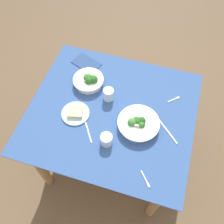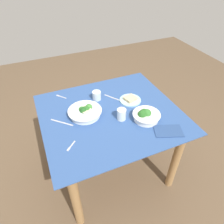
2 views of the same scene
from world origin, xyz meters
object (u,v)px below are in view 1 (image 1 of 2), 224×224
at_px(water_glass_center, 109,94).
at_px(table_knife_right, 168,132).
at_px(bread_side_plate, 75,113).
at_px(broccoli_bowl_near, 89,81).
at_px(broccoli_bowl_far, 138,124).
at_px(table_knife_left, 88,131).
at_px(fork_by_near_bowl, 174,99).
at_px(water_glass_side, 106,140).
at_px(napkin_folded_upper, 86,63).
at_px(fork_by_far_bowl, 146,180).

bearing_deg(water_glass_center, table_knife_right, 162.55).
bearing_deg(bread_side_plate, broccoli_bowl_near, -90.48).
bearing_deg(broccoli_bowl_far, water_glass_center, -32.13).
relative_size(broccoli_bowl_far, broccoli_bowl_near, 1.25).
relative_size(broccoli_bowl_near, table_knife_left, 1.18).
bearing_deg(fork_by_near_bowl, table_knife_left, 176.65).
distance_m(fork_by_near_bowl, table_knife_right, 0.26).
bearing_deg(water_glass_side, broccoli_bowl_far, -133.10).
bearing_deg(water_glass_side, table_knife_left, -17.09).
xyz_separation_m(water_glass_side, table_knife_left, (0.14, -0.04, -0.04)).
bearing_deg(table_knife_right, table_knife_left, -120.21).
height_order(broccoli_bowl_near, table_knife_right, broccoli_bowl_near).
bearing_deg(water_glass_center, napkin_folded_upper, -45.16).
distance_m(bread_side_plate, water_glass_center, 0.26).
relative_size(table_knife_left, table_knife_right, 0.93).
relative_size(broccoli_bowl_far, table_knife_left, 1.48).
bearing_deg(fork_by_near_bowl, table_knife_right, -132.13).
bearing_deg(broccoli_bowl_near, fork_by_near_bowl, -175.78).
relative_size(broccoli_bowl_near, water_glass_center, 2.36).
height_order(broccoli_bowl_far, bread_side_plate, broccoli_bowl_far).
xyz_separation_m(broccoli_bowl_near, water_glass_center, (-0.17, 0.08, 0.01)).
height_order(water_glass_side, table_knife_right, water_glass_side).
xyz_separation_m(broccoli_bowl_near, bread_side_plate, (0.00, 0.27, -0.03)).
xyz_separation_m(broccoli_bowl_far, table_knife_left, (0.30, 0.13, -0.03)).
xyz_separation_m(water_glass_center, fork_by_near_bowl, (-0.44, -0.12, -0.04)).
relative_size(bread_side_plate, water_glass_side, 2.41).
bearing_deg(napkin_folded_upper, table_knife_left, 111.05).
bearing_deg(bread_side_plate, napkin_folded_upper, -79.10).
distance_m(broccoli_bowl_far, bread_side_plate, 0.42).
xyz_separation_m(broccoli_bowl_near, table_knife_right, (-0.62, 0.22, -0.04)).
distance_m(bread_side_plate, napkin_folded_upper, 0.46).
bearing_deg(table_knife_left, table_knife_right, -108.07).
xyz_separation_m(fork_by_near_bowl, table_knife_left, (0.49, 0.41, -0.00)).
relative_size(water_glass_center, table_knife_left, 0.50).
height_order(broccoli_bowl_far, fork_by_far_bowl, broccoli_bowl_far).
xyz_separation_m(broccoli_bowl_near, table_knife_left, (-0.12, 0.36, -0.04)).
distance_m(broccoli_bowl_near, table_knife_left, 0.39).
distance_m(water_glass_center, napkin_folded_upper, 0.37).
distance_m(water_glass_center, fork_by_near_bowl, 0.46).
height_order(broccoli_bowl_near, fork_by_near_bowl, broccoli_bowl_near).
relative_size(broccoli_bowl_near, fork_by_near_bowl, 2.83).
bearing_deg(water_glass_side, broccoli_bowl_near, -57.29).
bearing_deg(water_glass_side, bread_side_plate, -27.88).
bearing_deg(water_glass_side, water_glass_center, -74.75).
height_order(bread_side_plate, fork_by_far_bowl, bread_side_plate).
height_order(table_knife_right, napkin_folded_upper, napkin_folded_upper).
distance_m(bread_side_plate, fork_by_far_bowl, 0.63).
bearing_deg(table_knife_left, fork_by_near_bowl, -84.51).
xyz_separation_m(broccoli_bowl_far, table_knife_right, (-0.20, -0.02, -0.03)).
height_order(bread_side_plate, table_knife_left, bread_side_plate).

